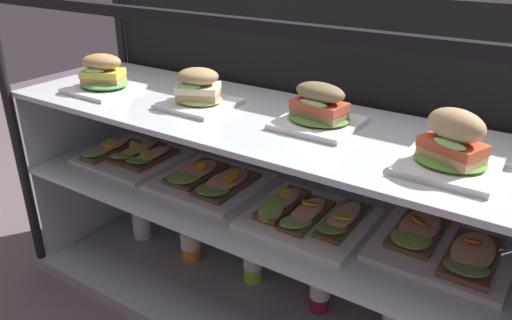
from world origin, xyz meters
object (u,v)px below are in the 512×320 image
at_px(open_sandwich_tray_near_right_corner, 309,216).
at_px(juice_bottle_tucked_behind, 321,282).
at_px(plated_roll_sandwich_near_left_corner, 198,92).
at_px(open_sandwich_tray_mid_left, 444,246).
at_px(juice_bottle_back_right, 394,315).
at_px(open_sandwich_tray_far_left, 210,180).
at_px(plated_roll_sandwich_left_of_center, 319,111).
at_px(juice_bottle_front_middle, 141,218).
at_px(plated_roll_sandwich_near_right_corner, 452,148).
at_px(open_sandwich_tray_mid_right, 131,154).
at_px(plated_roll_sandwich_right_of_center, 103,78).
at_px(juice_bottle_front_left_end, 191,238).
at_px(juice_bottle_near_post, 253,258).

height_order(open_sandwich_tray_near_right_corner, juice_bottle_tucked_behind, open_sandwich_tray_near_right_corner).
relative_size(plated_roll_sandwich_near_left_corner, open_sandwich_tray_mid_left, 0.60).
bearing_deg(juice_bottle_back_right, open_sandwich_tray_far_left, -175.02).
height_order(plated_roll_sandwich_left_of_center, juice_bottle_back_right, plated_roll_sandwich_left_of_center).
relative_size(plated_roll_sandwich_near_left_corner, juice_bottle_tucked_behind, 0.77).
height_order(open_sandwich_tray_mid_left, juice_bottle_front_middle, open_sandwich_tray_mid_left).
bearing_deg(juice_bottle_tucked_behind, juice_bottle_front_middle, -179.28).
distance_m(plated_roll_sandwich_left_of_center, plated_roll_sandwich_near_right_corner, 0.34).
distance_m(open_sandwich_tray_mid_right, juice_bottle_tucked_behind, 0.73).
height_order(open_sandwich_tray_far_left, juice_bottle_back_right, open_sandwich_tray_far_left).
height_order(plated_roll_sandwich_right_of_center, juice_bottle_front_middle, plated_roll_sandwich_right_of_center).
bearing_deg(open_sandwich_tray_far_left, open_sandwich_tray_near_right_corner, -3.45).
relative_size(plated_roll_sandwich_right_of_center, juice_bottle_front_left_end, 0.95).
relative_size(plated_roll_sandwich_left_of_center, open_sandwich_tray_mid_left, 0.62).
bearing_deg(juice_bottle_front_middle, open_sandwich_tray_mid_left, -1.41).
height_order(open_sandwich_tray_far_left, juice_bottle_near_post, open_sandwich_tray_far_left).
bearing_deg(juice_bottle_back_right, plated_roll_sandwich_near_right_corner, -51.45).
relative_size(juice_bottle_front_middle, juice_bottle_back_right, 0.93).
relative_size(open_sandwich_tray_far_left, juice_bottle_front_left_end, 1.54).
xyz_separation_m(juice_bottle_near_post, juice_bottle_tucked_behind, (0.24, -0.01, 0.02)).
height_order(plated_roll_sandwich_near_right_corner, open_sandwich_tray_far_left, plated_roll_sandwich_near_right_corner).
relative_size(plated_roll_sandwich_near_left_corner, juice_bottle_near_post, 0.90).
xyz_separation_m(plated_roll_sandwich_near_left_corner, open_sandwich_tray_near_right_corner, (0.35, 0.00, -0.27)).
relative_size(plated_roll_sandwich_near_left_corner, juice_bottle_front_middle, 0.89).
bearing_deg(open_sandwich_tray_near_right_corner, open_sandwich_tray_far_left, 176.55).
distance_m(plated_roll_sandwich_near_left_corner, juice_bottle_front_middle, 0.67).
bearing_deg(open_sandwich_tray_near_right_corner, juice_bottle_front_left_end, 171.72).
bearing_deg(plated_roll_sandwich_near_left_corner, juice_bottle_front_left_end, 150.33).
bearing_deg(plated_roll_sandwich_near_left_corner, juice_bottle_front_middle, 168.16).
relative_size(juice_bottle_front_middle, juice_bottle_front_left_end, 1.04).
xyz_separation_m(open_sandwich_tray_near_right_corner, juice_bottle_near_post, (-0.23, 0.09, -0.28)).
height_order(juice_bottle_front_left_end, juice_bottle_back_right, juice_bottle_back_right).
bearing_deg(juice_bottle_front_left_end, open_sandwich_tray_mid_right, -166.85).
bearing_deg(open_sandwich_tray_far_left, plated_roll_sandwich_right_of_center, -168.96).
distance_m(plated_roll_sandwich_near_right_corner, open_sandwich_tray_near_right_corner, 0.43).
distance_m(plated_roll_sandwich_left_of_center, open_sandwich_tray_near_right_corner, 0.27).
distance_m(plated_roll_sandwich_right_of_center, plated_roll_sandwich_near_left_corner, 0.33).
bearing_deg(juice_bottle_front_middle, open_sandwich_tray_near_right_corner, -5.80).
bearing_deg(juice_bottle_near_post, plated_roll_sandwich_near_right_corner, -13.16).
bearing_deg(plated_roll_sandwich_right_of_center, juice_bottle_tucked_behind, 10.52).
bearing_deg(plated_roll_sandwich_right_of_center, plated_roll_sandwich_left_of_center, 7.00).
relative_size(plated_roll_sandwich_near_right_corner, open_sandwich_tray_near_right_corner, 0.60).
distance_m(open_sandwich_tray_far_left, juice_bottle_tucked_behind, 0.44).
relative_size(plated_roll_sandwich_near_right_corner, open_sandwich_tray_far_left, 0.60).
relative_size(open_sandwich_tray_near_right_corner, juice_bottle_front_middle, 1.48).
distance_m(open_sandwich_tray_mid_left, juice_bottle_back_right, 0.29).
xyz_separation_m(plated_roll_sandwich_left_of_center, open_sandwich_tray_mid_right, (-0.67, -0.01, -0.27)).
height_order(plated_roll_sandwich_left_of_center, open_sandwich_tray_mid_right, plated_roll_sandwich_left_of_center).
bearing_deg(open_sandwich_tray_mid_left, open_sandwich_tray_far_left, -177.71).
bearing_deg(juice_bottle_front_middle, open_sandwich_tray_far_left, -7.91).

